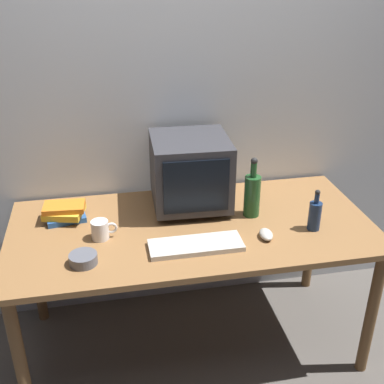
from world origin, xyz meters
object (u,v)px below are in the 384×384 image
at_px(keyboard, 196,245).
at_px(bottle_short, 315,215).
at_px(computer_mouse, 266,234).
at_px(mug, 101,230).
at_px(book_stack, 65,212).
at_px(crt_monitor, 190,172).
at_px(bottle_tall, 252,194).
at_px(cd_spindle, 83,259).

bearing_deg(keyboard, bottle_short, 5.46).
height_order(computer_mouse, mug, mug).
relative_size(keyboard, computer_mouse, 4.20).
relative_size(book_stack, mug, 1.78).
xyz_separation_m(crt_monitor, bottle_tall, (0.28, -0.15, -0.08)).
relative_size(keyboard, cd_spindle, 3.50).
height_order(mug, cd_spindle, mug).
distance_m(keyboard, mug, 0.44).
height_order(computer_mouse, bottle_tall, bottle_tall).
height_order(crt_monitor, computer_mouse, crt_monitor).
bearing_deg(bottle_tall, computer_mouse, -89.35).
bearing_deg(mug, keyboard, -21.32).
xyz_separation_m(computer_mouse, bottle_tall, (-0.00, 0.22, 0.10)).
relative_size(crt_monitor, computer_mouse, 4.01).
bearing_deg(crt_monitor, cd_spindle, -142.00).
bearing_deg(mug, book_stack, 128.86).
relative_size(crt_monitor, bottle_tall, 1.30).
bearing_deg(book_stack, computer_mouse, -20.98).
distance_m(book_stack, mug, 0.27).
distance_m(bottle_short, mug, 1.00).
bearing_deg(bottle_short, computer_mouse, -172.32).
distance_m(bottle_tall, cd_spindle, 0.87).
bearing_deg(bottle_tall, book_stack, 172.03).
xyz_separation_m(crt_monitor, bottle_short, (0.53, -0.34, -0.12)).
xyz_separation_m(book_stack, mug, (0.17, -0.21, 0.00)).
bearing_deg(crt_monitor, mug, -153.13).
bearing_deg(computer_mouse, cd_spindle, -171.80).
height_order(crt_monitor, mug, crt_monitor).
bearing_deg(keyboard, computer_mouse, 3.59).
height_order(bottle_tall, bottle_short, bottle_tall).
bearing_deg(computer_mouse, mug, 174.15).
distance_m(keyboard, bottle_tall, 0.42).
height_order(crt_monitor, cd_spindle, crt_monitor).
height_order(crt_monitor, book_stack, crt_monitor).
xyz_separation_m(keyboard, computer_mouse, (0.33, 0.02, 0.01)).
height_order(crt_monitor, bottle_short, crt_monitor).
bearing_deg(crt_monitor, keyboard, -97.35).
bearing_deg(bottle_short, keyboard, -174.83).
relative_size(crt_monitor, cd_spindle, 3.34).
xyz_separation_m(crt_monitor, computer_mouse, (0.28, -0.38, -0.17)).
relative_size(keyboard, book_stack, 1.97).
bearing_deg(keyboard, cd_spindle, -176.39).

